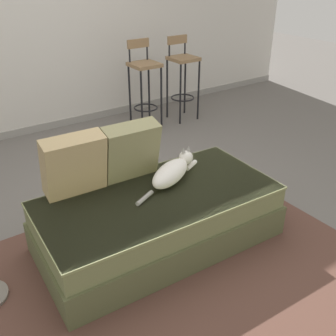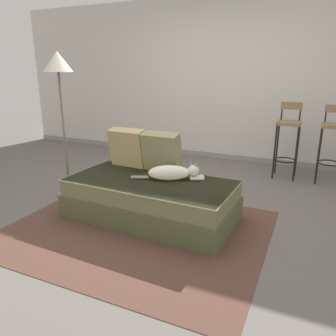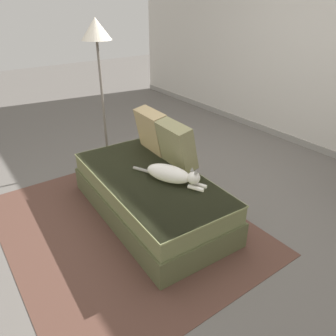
% 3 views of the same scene
% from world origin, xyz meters
% --- Properties ---
extents(ground_plane, '(16.00, 16.00, 0.00)m').
position_xyz_m(ground_plane, '(0.00, 0.00, 0.00)').
color(ground_plane, '#66605B').
rests_on(ground_plane, ground).
extents(wall_back_panel, '(8.00, 0.10, 2.60)m').
position_xyz_m(wall_back_panel, '(0.00, 2.25, 1.30)').
color(wall_back_panel, silver).
rests_on(wall_back_panel, ground).
extents(wall_baseboard_trim, '(8.00, 0.02, 0.09)m').
position_xyz_m(wall_baseboard_trim, '(0.00, 2.20, 0.04)').
color(wall_baseboard_trim, gray).
rests_on(wall_baseboard_trim, ground).
extents(area_rug, '(2.40, 1.95, 0.01)m').
position_xyz_m(area_rug, '(0.00, -0.70, 0.00)').
color(area_rug, brown).
rests_on(area_rug, ground).
extents(couch, '(1.73, 0.92, 0.41)m').
position_xyz_m(couch, '(0.00, -0.40, 0.21)').
color(couch, brown).
rests_on(couch, ground).
extents(throw_pillow_corner, '(0.43, 0.24, 0.44)m').
position_xyz_m(throw_pillow_corner, '(-0.45, -0.06, 0.63)').
color(throw_pillow_corner, tan).
rests_on(throw_pillow_corner, couch).
extents(throw_pillow_middle, '(0.42, 0.25, 0.44)m').
position_xyz_m(throw_pillow_middle, '(-0.03, -0.07, 0.63)').
color(throw_pillow_middle, '#847F56').
rests_on(throw_pillow_middle, couch).
extents(cat, '(0.71, 0.36, 0.19)m').
position_xyz_m(cat, '(0.19, -0.29, 0.48)').
color(cat, white).
rests_on(cat, couch).
extents(bar_stool_near_window, '(0.32, 0.32, 1.05)m').
position_xyz_m(bar_stool_near_window, '(1.12, 1.58, 0.62)').
color(bar_stool_near_window, black).
rests_on(bar_stool_near_window, ground).
extents(bar_stool_by_doorway, '(0.32, 0.32, 1.03)m').
position_xyz_m(bar_stool_by_doorway, '(1.68, 1.58, 0.62)').
color(bar_stool_by_doorway, black).
rests_on(bar_stool_by_doorway, ground).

